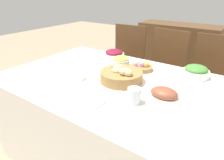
{
  "coord_description": "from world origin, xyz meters",
  "views": [
    {
      "loc": [
        0.75,
        -1.14,
        1.41
      ],
      "look_at": [
        0.01,
        -0.08,
        0.82
      ],
      "focal_mm": 32.0,
      "sensor_mm": 36.0,
      "label": 1
    }
  ],
  "objects_px": {
    "chair_far_center": "(162,72)",
    "green_salad_bowl": "(196,72)",
    "bread_basket": "(121,75)",
    "spoon": "(109,109)",
    "drinking_cup": "(134,96)",
    "sideboard": "(176,55)",
    "knife": "(105,107)",
    "pineapple_bowl": "(121,61)",
    "beet_salad_bowl": "(114,55)",
    "chair_far_right": "(209,83)",
    "butter_dish": "(79,77)",
    "dinner_plate": "(84,99)",
    "ham_platter": "(164,94)",
    "egg_basket": "(141,67)",
    "fork": "(66,92)",
    "chair_far_left": "(125,64)"
  },
  "relations": [
    {
      "from": "sideboard",
      "to": "knife",
      "type": "xyz_separation_m",
      "value": [
        0.28,
        -2.19,
        0.31
      ]
    },
    {
      "from": "butter_dish",
      "to": "egg_basket",
      "type": "bearing_deg",
      "value": 54.79
    },
    {
      "from": "chair_far_center",
      "to": "spoon",
      "type": "distance_m",
      "value": 1.32
    },
    {
      "from": "dinner_plate",
      "to": "sideboard",
      "type": "bearing_deg",
      "value": 93.12
    },
    {
      "from": "spoon",
      "to": "drinking_cup",
      "type": "height_order",
      "value": "drinking_cup"
    },
    {
      "from": "drinking_cup",
      "to": "beet_salad_bowl",
      "type": "bearing_deg",
      "value": 132.69
    },
    {
      "from": "chair_far_right",
      "to": "egg_basket",
      "type": "relative_size",
      "value": 5.13
    },
    {
      "from": "egg_basket",
      "to": "beet_salad_bowl",
      "type": "bearing_deg",
      "value": 163.02
    },
    {
      "from": "egg_basket",
      "to": "spoon",
      "type": "height_order",
      "value": "egg_basket"
    },
    {
      "from": "pineapple_bowl",
      "to": "beet_salad_bowl",
      "type": "height_order",
      "value": "beet_salad_bowl"
    },
    {
      "from": "chair_far_right",
      "to": "egg_basket",
      "type": "bearing_deg",
      "value": -127.66
    },
    {
      "from": "ham_platter",
      "to": "drinking_cup",
      "type": "relative_size",
      "value": 2.83
    },
    {
      "from": "chair_far_center",
      "to": "knife",
      "type": "bearing_deg",
      "value": -77.3
    },
    {
      "from": "butter_dish",
      "to": "pineapple_bowl",
      "type": "bearing_deg",
      "value": 75.18
    },
    {
      "from": "beet_salad_bowl",
      "to": "knife",
      "type": "distance_m",
      "value": 0.89
    },
    {
      "from": "butter_dish",
      "to": "beet_salad_bowl",
      "type": "bearing_deg",
      "value": 95.21
    },
    {
      "from": "egg_basket",
      "to": "butter_dish",
      "type": "distance_m",
      "value": 0.53
    },
    {
      "from": "chair_far_right",
      "to": "sideboard",
      "type": "bearing_deg",
      "value": 123.03
    },
    {
      "from": "green_salad_bowl",
      "to": "butter_dish",
      "type": "relative_size",
      "value": 2.01
    },
    {
      "from": "sideboard",
      "to": "ham_platter",
      "type": "distance_m",
      "value": 1.98
    },
    {
      "from": "egg_basket",
      "to": "knife",
      "type": "distance_m",
      "value": 0.66
    },
    {
      "from": "chair_far_right",
      "to": "fork",
      "type": "distance_m",
      "value": 1.48
    },
    {
      "from": "egg_basket",
      "to": "butter_dish",
      "type": "xyz_separation_m",
      "value": [
        -0.31,
        -0.43,
        -0.01
      ]
    },
    {
      "from": "ham_platter",
      "to": "fork",
      "type": "height_order",
      "value": "ham_platter"
    },
    {
      "from": "chair_far_center",
      "to": "green_salad_bowl",
      "type": "xyz_separation_m",
      "value": [
        0.45,
        -0.52,
        0.29
      ]
    },
    {
      "from": "egg_basket",
      "to": "fork",
      "type": "xyz_separation_m",
      "value": [
        -0.22,
        -0.65,
        -0.02
      ]
    },
    {
      "from": "spoon",
      "to": "green_salad_bowl",
      "type": "bearing_deg",
      "value": 70.04
    },
    {
      "from": "chair_far_left",
      "to": "sideboard",
      "type": "bearing_deg",
      "value": 64.75
    },
    {
      "from": "dinner_plate",
      "to": "bread_basket",
      "type": "bearing_deg",
      "value": 83.73
    },
    {
      "from": "drinking_cup",
      "to": "spoon",
      "type": "bearing_deg",
      "value": -117.61
    },
    {
      "from": "ham_platter",
      "to": "dinner_plate",
      "type": "relative_size",
      "value": 0.99
    },
    {
      "from": "fork",
      "to": "ham_platter",
      "type": "bearing_deg",
      "value": 29.18
    },
    {
      "from": "chair_far_center",
      "to": "chair_far_right",
      "type": "relative_size",
      "value": 1.0
    },
    {
      "from": "chair_far_left",
      "to": "butter_dish",
      "type": "distance_m",
      "value": 1.13
    },
    {
      "from": "sideboard",
      "to": "drinking_cup",
      "type": "height_order",
      "value": "sideboard"
    },
    {
      "from": "bread_basket",
      "to": "egg_basket",
      "type": "bearing_deg",
      "value": 86.23
    },
    {
      "from": "dinner_plate",
      "to": "egg_basket",
      "type": "bearing_deg",
      "value": 84.84
    },
    {
      "from": "bread_basket",
      "to": "spoon",
      "type": "relative_size",
      "value": 1.8
    },
    {
      "from": "pineapple_bowl",
      "to": "spoon",
      "type": "relative_size",
      "value": 0.9
    },
    {
      "from": "chair_far_left",
      "to": "bread_basket",
      "type": "relative_size",
      "value": 3.19
    },
    {
      "from": "chair_far_right",
      "to": "knife",
      "type": "bearing_deg",
      "value": -107.39
    },
    {
      "from": "bread_basket",
      "to": "dinner_plate",
      "type": "xyz_separation_m",
      "value": [
        -0.04,
        -0.36,
        -0.04
      ]
    },
    {
      "from": "chair_far_center",
      "to": "butter_dish",
      "type": "bearing_deg",
      "value": -97.54
    },
    {
      "from": "sideboard",
      "to": "knife",
      "type": "relative_size",
      "value": 6.52
    },
    {
      "from": "bread_basket",
      "to": "beet_salad_bowl",
      "type": "relative_size",
      "value": 1.6
    },
    {
      "from": "chair_far_right",
      "to": "drinking_cup",
      "type": "bearing_deg",
      "value": -104.22
    },
    {
      "from": "sideboard",
      "to": "fork",
      "type": "xyz_separation_m",
      "value": [
        -0.04,
        -2.19,
        0.31
      ]
    },
    {
      "from": "chair_far_center",
      "to": "pineapple_bowl",
      "type": "relative_size",
      "value": 6.41
    },
    {
      "from": "fork",
      "to": "egg_basket",
      "type": "bearing_deg",
      "value": 71.14
    },
    {
      "from": "egg_basket",
      "to": "beet_salad_bowl",
      "type": "relative_size",
      "value": 0.99
    }
  ]
}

